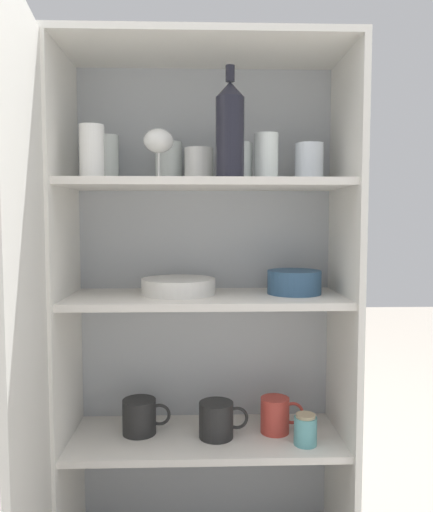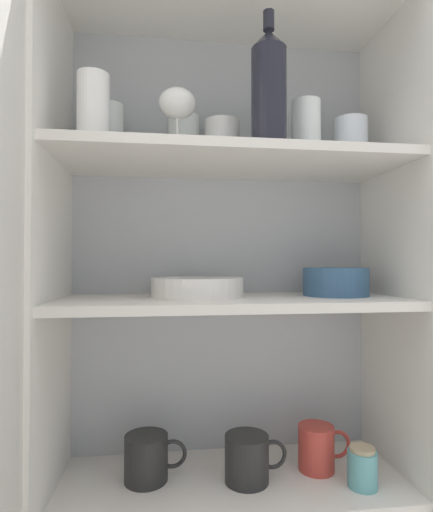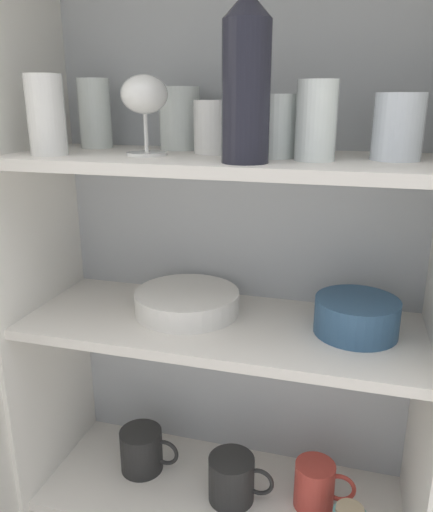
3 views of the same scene
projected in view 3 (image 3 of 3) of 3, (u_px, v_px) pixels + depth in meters
cupboard_back_panel at (239, 307)px, 1.13m from camera, size 0.81×0.02×1.41m
cupboard_side_left at (47, 315)px, 1.09m from camera, size 0.02×0.33×1.41m
shelf_board_lower at (220, 493)px, 1.11m from camera, size 0.77×0.29×0.02m
shelf_board_middle at (221, 326)px, 0.98m from camera, size 0.77×0.29×0.02m
shelf_board_upper at (221, 161)px, 0.88m from camera, size 0.77×0.29×0.02m
tumbler_glass_0 at (180, 119)px, 0.97m from camera, size 0.08×0.08×0.12m
tumbler_glass_1 at (273, 126)px, 0.84m from camera, size 0.08×0.08×0.10m
tumbler_glass_2 at (95, 114)px, 1.00m from camera, size 0.06×0.06×0.13m
tumbler_glass_3 at (398, 127)px, 0.80m from camera, size 0.08×0.08×0.11m
tumbler_glass_4 at (46, 115)px, 0.87m from camera, size 0.07×0.07×0.14m
tumbler_glass_5 at (316, 121)px, 0.79m from camera, size 0.07×0.07×0.13m
tumbler_glass_6 at (216, 127)px, 0.90m from camera, size 0.08×0.08×0.09m
wine_glass_0 at (145, 99)px, 0.85m from camera, size 0.08×0.08×0.14m
wine_bottle at (246, 78)px, 0.75m from camera, size 0.07×0.07×0.29m
plate_stack_white at (187, 302)px, 1.02m from camera, size 0.21×0.21×0.04m
mixing_bowl_large at (357, 315)px, 0.92m from camera, size 0.15×0.15×0.07m
coffee_mug_primary at (142, 450)px, 1.15m from camera, size 0.14×0.10×0.10m
coffee_mug_extra_1 at (316, 485)px, 1.05m from camera, size 0.13×0.08×0.10m
coffee_mug_extra_2 at (232, 479)px, 1.06m from camera, size 0.14×0.10×0.10m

